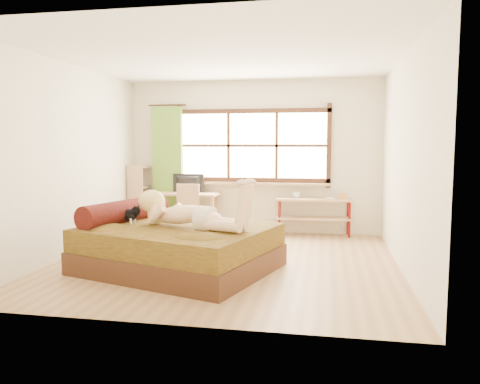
% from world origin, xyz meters
% --- Properties ---
extents(floor, '(4.50, 4.50, 0.00)m').
position_xyz_m(floor, '(0.00, 0.00, 0.00)').
color(floor, '#9E754C').
rests_on(floor, ground).
extents(ceiling, '(4.50, 4.50, 0.00)m').
position_xyz_m(ceiling, '(0.00, 0.00, 2.70)').
color(ceiling, white).
rests_on(ceiling, wall_back).
extents(wall_back, '(4.50, 0.00, 4.50)m').
position_xyz_m(wall_back, '(0.00, 2.25, 1.35)').
color(wall_back, silver).
rests_on(wall_back, floor).
extents(wall_front, '(4.50, 0.00, 4.50)m').
position_xyz_m(wall_front, '(0.00, -2.25, 1.35)').
color(wall_front, silver).
rests_on(wall_front, floor).
extents(wall_left, '(0.00, 4.50, 4.50)m').
position_xyz_m(wall_left, '(-2.25, 0.00, 1.35)').
color(wall_left, silver).
rests_on(wall_left, floor).
extents(wall_right, '(0.00, 4.50, 4.50)m').
position_xyz_m(wall_right, '(2.25, 0.00, 1.35)').
color(wall_right, silver).
rests_on(wall_right, floor).
extents(window, '(2.80, 0.16, 1.46)m').
position_xyz_m(window, '(0.00, 2.22, 1.51)').
color(window, '#FFEDBF').
rests_on(window, wall_back).
extents(curtain, '(0.55, 0.10, 2.20)m').
position_xyz_m(curtain, '(-1.55, 2.13, 1.15)').
color(curtain, '#488B26').
rests_on(curtain, wall_back).
extents(bed, '(2.63, 2.34, 0.84)m').
position_xyz_m(bed, '(-0.56, -0.47, 0.30)').
color(bed, '#331A0F').
rests_on(bed, floor).
extents(woman, '(1.60, 0.88, 0.66)m').
position_xyz_m(woman, '(-0.35, -0.53, 0.88)').
color(woman, beige).
rests_on(woman, bed).
extents(kitten, '(0.36, 0.23, 0.26)m').
position_xyz_m(kitten, '(-1.22, -0.38, 0.68)').
color(kitten, black).
rests_on(kitten, bed).
extents(desk, '(1.15, 0.55, 0.72)m').
position_xyz_m(desk, '(-1.14, 1.95, 0.62)').
color(desk, '#A7765B').
rests_on(desk, floor).
extents(monitor, '(0.58, 0.09, 0.33)m').
position_xyz_m(monitor, '(-1.14, 2.00, 0.88)').
color(monitor, black).
rests_on(monitor, desk).
extents(chair, '(0.41, 0.41, 0.90)m').
position_xyz_m(chair, '(-1.04, 1.58, 0.50)').
color(chair, '#A7765B').
rests_on(chair, floor).
extents(pipe_shelf, '(1.31, 0.41, 0.73)m').
position_xyz_m(pipe_shelf, '(1.12, 2.07, 0.47)').
color(pipe_shelf, '#A7765B').
rests_on(pipe_shelf, floor).
extents(cup, '(0.14, 0.14, 0.10)m').
position_xyz_m(cup, '(0.81, 2.07, 0.70)').
color(cup, gray).
rests_on(cup, pipe_shelf).
extents(book, '(0.17, 0.23, 0.02)m').
position_xyz_m(book, '(1.31, 2.07, 0.66)').
color(book, gray).
rests_on(book, pipe_shelf).
extents(bookshelf, '(0.30, 0.52, 1.19)m').
position_xyz_m(bookshelf, '(-2.08, 2.10, 0.60)').
color(bookshelf, '#A7765B').
rests_on(bookshelf, floor).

